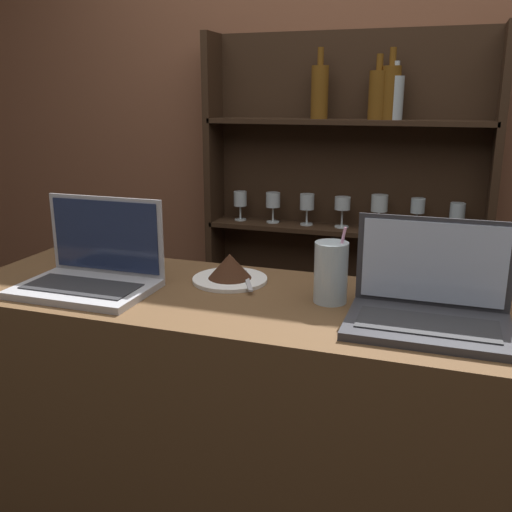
{
  "coord_description": "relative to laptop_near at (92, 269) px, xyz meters",
  "views": [
    {
      "loc": [
        0.31,
        -1.01,
        1.53
      ],
      "look_at": [
        -0.12,
        0.28,
        1.16
      ],
      "focal_mm": 40.0,
      "sensor_mm": 36.0,
      "label": 1
    }
  ],
  "objects": [
    {
      "name": "laptop_near",
      "position": [
        0.0,
        0.0,
        0.0
      ],
      "size": [
        0.34,
        0.23,
        0.23
      ],
      "color": "#ADADB2",
      "rests_on": "bar_counter"
    },
    {
      "name": "bar_counter",
      "position": [
        0.54,
        0.06,
        -0.58
      ],
      "size": [
        1.81,
        0.5,
        1.06
      ],
      "color": "brown",
      "rests_on": "ground_plane"
    },
    {
      "name": "laptop_far",
      "position": [
        0.84,
        0.02,
        -0.0
      ],
      "size": [
        0.34,
        0.23,
        0.22
      ],
      "color": "#333338",
      "rests_on": "bar_counter"
    },
    {
      "name": "water_glass",
      "position": [
        0.6,
        0.09,
        0.02
      ],
      "size": [
        0.08,
        0.08,
        0.19
      ],
      "color": "silver",
      "rests_on": "bar_counter"
    },
    {
      "name": "cake_plate",
      "position": [
        0.32,
        0.16,
        -0.02
      ],
      "size": [
        0.2,
        0.2,
        0.08
      ],
      "color": "white",
      "rests_on": "bar_counter"
    },
    {
      "name": "back_wall",
      "position": [
        0.54,
        1.28,
        0.25
      ],
      "size": [
        7.0,
        0.06,
        2.7
      ],
      "color": "brown",
      "rests_on": "ground_plane"
    },
    {
      "name": "back_shelf",
      "position": [
        0.44,
        1.2,
        -0.15
      ],
      "size": [
        1.19,
        0.18,
        1.8
      ],
      "color": "#332114",
      "rests_on": "ground_plane"
    }
  ]
}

